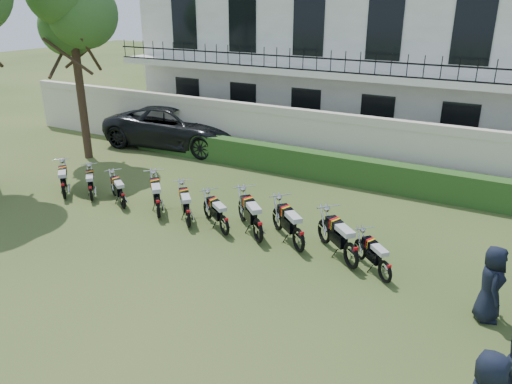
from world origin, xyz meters
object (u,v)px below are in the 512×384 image
(motorcycle_2, at_px, (122,196))
(motorcycle_3, at_px, (158,203))
(motorcycle_7, at_px, (299,234))
(motorcycle_8, at_px, (352,250))
(motorcycle_1, at_px, (91,189))
(motorcycle_5, at_px, (224,221))
(tree_west_near, at_px, (70,6))
(motorcycle_9, at_px, (385,267))
(motorcycle_4, at_px, (188,213))
(motorcycle_0, at_px, (63,186))
(motorcycle_6, at_px, (258,225))
(suv, at_px, (179,126))
(officer_3, at_px, (491,284))

(motorcycle_2, relative_size, motorcycle_3, 0.98)
(motorcycle_7, bearing_deg, motorcycle_8, -55.28)
(motorcycle_1, height_order, motorcycle_5, motorcycle_5)
(tree_west_near, bearing_deg, motorcycle_9, -15.54)
(motorcycle_4, relative_size, motorcycle_7, 0.89)
(motorcycle_0, bearing_deg, motorcycle_8, -46.12)
(motorcycle_6, distance_m, motorcycle_7, 1.18)
(motorcycle_7, height_order, suv, suv)
(motorcycle_0, bearing_deg, tree_west_near, 79.16)
(motorcycle_6, xyz_separation_m, motorcycle_8, (2.64, -0.12, -0.01))
(motorcycle_1, xyz_separation_m, motorcycle_7, (7.29, 0.09, 0.08))
(motorcycle_1, height_order, motorcycle_7, motorcycle_7)
(motorcycle_2, distance_m, motorcycle_8, 7.43)
(motorcycle_5, bearing_deg, tree_west_near, 103.04)
(motorcycle_1, xyz_separation_m, motorcycle_3, (2.76, -0.00, 0.08))
(motorcycle_7, distance_m, officer_3, 4.63)
(motorcycle_0, distance_m, officer_3, 12.76)
(motorcycle_2, height_order, motorcycle_6, motorcycle_6)
(motorcycle_0, bearing_deg, motorcycle_5, -44.69)
(tree_west_near, height_order, motorcycle_8, tree_west_near)
(motorcycle_1, distance_m, motorcycle_7, 7.30)
(motorcycle_1, xyz_separation_m, suv, (-1.41, 6.56, 0.46))
(tree_west_near, relative_size, motorcycle_5, 5.10)
(motorcycle_4, bearing_deg, suv, 85.33)
(tree_west_near, height_order, suv, tree_west_near)
(motorcycle_7, distance_m, motorcycle_8, 1.47)
(motorcycle_4, relative_size, motorcycle_6, 0.90)
(motorcycle_0, bearing_deg, motorcycle_7, -44.74)
(motorcycle_1, bearing_deg, tree_west_near, 91.07)
(motorcycle_4, xyz_separation_m, motorcycle_8, (4.84, 0.02, 0.05))
(motorcycle_6, bearing_deg, suv, 92.26)
(tree_west_near, distance_m, motorcycle_4, 9.95)
(motorcycle_2, xyz_separation_m, motorcycle_4, (2.59, -0.11, 0.04))
(motorcycle_4, bearing_deg, motorcycle_0, 139.37)
(motorcycle_8, bearing_deg, tree_west_near, 115.93)
(motorcycle_6, bearing_deg, motorcycle_9, -52.69)
(motorcycle_3, relative_size, motorcycle_7, 0.96)
(motorcycle_1, relative_size, motorcycle_8, 0.80)
(motorcycle_1, bearing_deg, motorcycle_8, -46.52)
(tree_west_near, xyz_separation_m, motorcycle_5, (8.77, -3.42, -5.43))
(motorcycle_7, relative_size, officer_3, 0.99)
(motorcycle_4, bearing_deg, motorcycle_9, -45.52)
(motorcycle_6, xyz_separation_m, officer_3, (5.74, -0.70, 0.29))
(motorcycle_0, height_order, motorcycle_2, motorcycle_0)
(officer_3, bearing_deg, motorcycle_1, 74.35)
(tree_west_near, height_order, motorcycle_6, tree_west_near)
(motorcycle_9, bearing_deg, tree_west_near, 117.59)
(motorcycle_3, relative_size, suv, 0.24)
(motorcycle_5, distance_m, suv, 9.25)
(tree_west_near, bearing_deg, motorcycle_3, -27.93)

